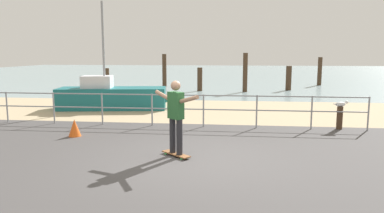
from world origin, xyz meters
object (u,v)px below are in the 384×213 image
(sailboat, at_px, (116,97))
(seagull, at_px, (341,104))
(skateboard, at_px, (176,154))
(skateboarder, at_px, (176,113))
(traffic_cone, at_px, (75,128))
(bollard_short, at_px, (340,118))

(sailboat, bearing_deg, seagull, -21.58)
(sailboat, relative_size, skateboard, 6.92)
(skateboarder, distance_m, traffic_cone, 3.62)
(skateboarder, relative_size, seagull, 3.40)
(seagull, height_order, traffic_cone, seagull)
(bollard_short, relative_size, seagull, 1.48)
(traffic_cone, bearing_deg, skateboard, -27.62)
(seagull, bearing_deg, skateboarder, -142.31)
(seagull, relative_size, traffic_cone, 0.97)
(skateboard, relative_size, traffic_cone, 1.46)
(sailboat, distance_m, traffic_cone, 5.10)
(sailboat, distance_m, bollard_short, 8.73)
(seagull, bearing_deg, traffic_cone, -166.36)
(sailboat, bearing_deg, traffic_cone, -84.82)
(bollard_short, distance_m, seagull, 0.44)
(skateboard, bearing_deg, traffic_cone, 152.38)
(traffic_cone, bearing_deg, seagull, 13.64)
(skateboard, height_order, traffic_cone, traffic_cone)
(skateboard, relative_size, skateboarder, 0.44)
(skateboard, height_order, skateboarder, skateboarder)
(seagull, distance_m, traffic_cone, 7.91)
(bollard_short, bearing_deg, skateboard, -142.24)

